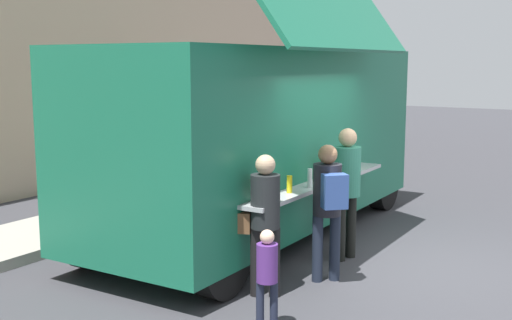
{
  "coord_description": "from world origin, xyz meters",
  "views": [
    {
      "loc": [
        -7.84,
        -2.53,
        2.65
      ],
      "look_at": [
        -0.45,
        2.15,
        1.3
      ],
      "focal_mm": 44.6,
      "sensor_mm": 36.0,
      "label": 1
    }
  ],
  "objects": [
    {
      "name": "trash_bin",
      "position": [
        4.47,
        4.85,
        0.49
      ],
      "size": [
        0.6,
        0.6,
        0.98
      ],
      "primitive_type": "cylinder",
      "color": "#305D3A",
      "rests_on": "ground"
    },
    {
      "name": "child_near_queue",
      "position": [
        -2.71,
        0.59,
        0.62
      ],
      "size": [
        0.21,
        0.21,
        1.04
      ],
      "rotation": [
        0.0,
        0.0,
        0.57
      ],
      "color": "#1F2539",
      "rests_on": "ground"
    },
    {
      "name": "customer_front_ordering",
      "position": [
        -0.13,
        0.91,
        1.07
      ],
      "size": [
        0.37,
        0.36,
        1.79
      ],
      "rotation": [
        0.0,
        0.0,
        1.35
      ],
      "color": "black",
      "rests_on": "ground"
    },
    {
      "name": "food_truck_main",
      "position": [
        0.36,
        2.53,
        1.56
      ],
      "size": [
        6.6,
        3.08,
        3.69
      ],
      "rotation": [
        0.0,
        0.0,
        0.01
      ],
      "color": "#1A6F50",
      "rests_on": "ground"
    },
    {
      "name": "ground_plane",
      "position": [
        0.0,
        0.0,
        0.0
      ],
      "size": [
        60.0,
        60.0,
        0.0
      ],
      "primitive_type": "plane",
      "color": "#38383D"
    },
    {
      "name": "customer_rear_waiting",
      "position": [
        -1.91,
        1.12,
        0.97
      ],
      "size": [
        0.38,
        0.53,
        1.64
      ],
      "rotation": [
        0.0,
        0.0,
        0.42
      ],
      "color": "black",
      "rests_on": "ground"
    },
    {
      "name": "customer_mid_with_backpack",
      "position": [
        -1.09,
        0.72,
        1.03
      ],
      "size": [
        0.52,
        0.52,
        1.68
      ],
      "rotation": [
        0.0,
        0.0,
        0.79
      ],
      "color": "#1E2536",
      "rests_on": "ground"
    }
  ]
}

